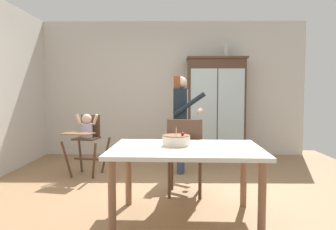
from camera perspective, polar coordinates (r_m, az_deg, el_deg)
The scene contains 9 objects.
ground_plane at distance 4.25m, azimuth 0.84°, elevation -13.56°, with size 6.24×6.24×0.00m, color #93704C.
wall_back at distance 6.68m, azimuth 0.80°, elevation 4.59°, with size 5.32×0.06×2.70m, color beige.
china_cabinet at distance 6.49m, azimuth 8.34°, elevation 1.33°, with size 1.15×0.48×1.96m.
ceramic_vase at distance 6.56m, azimuth 10.07°, elevation 10.89°, with size 0.13×0.13×0.27m.
high_chair_with_toddler at distance 5.19m, azimuth -13.98°, elevation -3.07°, with size 0.67×0.76×0.95m.
adult_person at distance 5.16m, azimuth 2.35°, elevation 0.51°, with size 0.54×0.53×1.53m.
dining_table at distance 3.28m, azimuth 3.14°, elevation -7.11°, with size 1.51×1.09×0.74m.
birthday_cake at distance 3.34m, azimuth 1.45°, elevation -4.42°, with size 0.28×0.28×0.19m.
dining_chair_far_side at distance 4.02m, azimuth 2.97°, elevation -6.43°, with size 0.48×0.48×0.96m.
Camera 1 is at (-0.01, -4.05, 1.29)m, focal length 35.04 mm.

